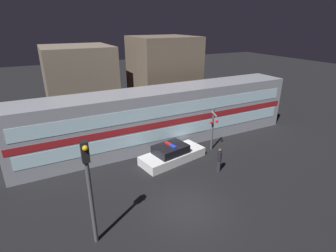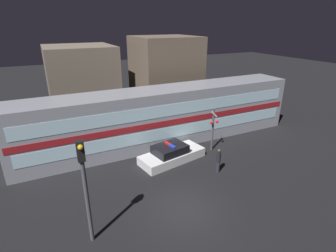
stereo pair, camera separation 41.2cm
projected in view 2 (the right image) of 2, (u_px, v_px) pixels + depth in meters
ground_plane at (184, 209)px, 14.28m from camera, size 120.00×120.00×0.00m
train at (164, 116)px, 21.51m from camera, size 23.27×3.15×4.60m
police_car at (171, 154)px, 19.13m from camera, size 5.13×2.78×1.37m
pedestrian at (218, 160)px, 17.50m from camera, size 0.29×0.29×1.73m
crossing_signal_near at (213, 128)px, 20.19m from camera, size 0.74×0.34×3.43m
traffic_light_corner at (85, 184)px, 11.14m from camera, size 0.30×0.46×5.10m
building_left at (82, 83)px, 27.02m from camera, size 6.52×6.73×7.35m
building_center at (165, 77)px, 27.66m from camera, size 6.16×6.00×8.18m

